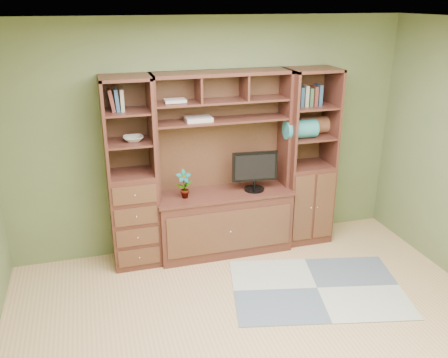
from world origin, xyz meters
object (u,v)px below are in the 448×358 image
object	(u,v)px
center_hutch	(224,167)
monitor	(255,164)
left_tower	(131,175)
right_tower	(308,158)

from	to	relation	value
center_hutch	monitor	world-z (taller)	center_hutch
left_tower	monitor	world-z (taller)	left_tower
right_tower	center_hutch	bearing A→B (deg)	-177.77
center_hutch	monitor	xyz separation A→B (m)	(0.34, -0.03, 0.02)
right_tower	monitor	size ratio (longest dim) A/B	3.30
left_tower	right_tower	xyz separation A→B (m)	(2.02, 0.00, 0.00)
left_tower	center_hutch	bearing A→B (deg)	-2.29
monitor	center_hutch	bearing A→B (deg)	179.97
left_tower	right_tower	bearing A→B (deg)	0.00
center_hutch	right_tower	xyz separation A→B (m)	(1.02, 0.04, 0.00)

